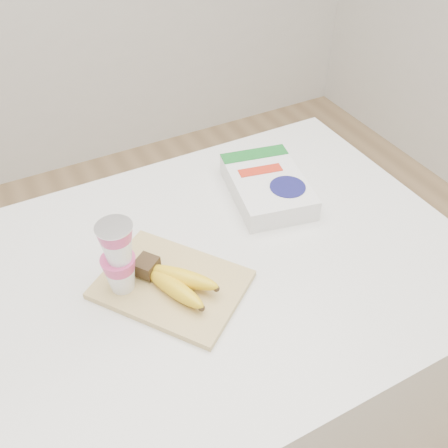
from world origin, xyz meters
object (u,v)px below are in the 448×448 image
object	(u,v)px
bananas	(174,281)
cereal_box	(267,186)
yogurt_stack	(118,256)
table	(199,385)
cutting_board	(172,284)

from	to	relation	value
bananas	cereal_box	size ratio (longest dim) A/B	0.66
yogurt_stack	cereal_box	xyz separation A→B (m)	(0.45, 0.14, -0.08)
table	cereal_box	size ratio (longest dim) A/B	4.29
cutting_board	yogurt_stack	bearing A→B (deg)	123.38
yogurt_stack	bananas	bearing A→B (deg)	-28.96
table	bananas	world-z (taller)	bananas
table	cereal_box	bearing A→B (deg)	28.00
table	bananas	distance (m)	0.53
bananas	yogurt_stack	world-z (taller)	yogurt_stack
yogurt_stack	cereal_box	world-z (taller)	yogurt_stack
table	cereal_box	world-z (taller)	cereal_box
cutting_board	cereal_box	size ratio (longest dim) A/B	1.01
cereal_box	yogurt_stack	bearing A→B (deg)	-150.35
table	cutting_board	bearing A→B (deg)	-158.83
table	yogurt_stack	bearing A→B (deg)	175.35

